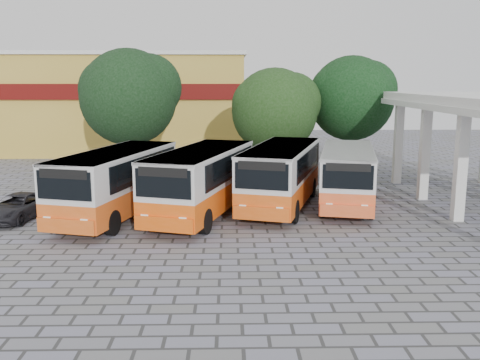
{
  "coord_description": "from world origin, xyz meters",
  "views": [
    {
      "loc": [
        -2.19,
        -20.79,
        6.11
      ],
      "look_at": [
        -1.68,
        3.72,
        1.5
      ],
      "focal_mm": 40.0,
      "sensor_mm": 36.0,
      "label": 1
    }
  ],
  "objects_px": {
    "bus_centre_left": "(202,178)",
    "bus_far_right": "(347,173)",
    "bus_centre_right": "(281,172)",
    "parked_car": "(18,207)",
    "bus_far_left": "(116,179)"
  },
  "relations": [
    {
      "from": "bus_centre_left",
      "to": "parked_car",
      "type": "bearing_deg",
      "value": -160.04
    },
    {
      "from": "bus_centre_left",
      "to": "parked_car",
      "type": "relative_size",
      "value": 2.24
    },
    {
      "from": "parked_car",
      "to": "bus_far_right",
      "type": "bearing_deg",
      "value": 19.96
    },
    {
      "from": "bus_far_left",
      "to": "bus_far_right",
      "type": "bearing_deg",
      "value": 26.2
    },
    {
      "from": "bus_far_right",
      "to": "parked_car",
      "type": "relative_size",
      "value": 2.06
    },
    {
      "from": "bus_centre_right",
      "to": "parked_car",
      "type": "bearing_deg",
      "value": -153.98
    },
    {
      "from": "bus_centre_left",
      "to": "bus_centre_right",
      "type": "bearing_deg",
      "value": 39.62
    },
    {
      "from": "bus_centre_right",
      "to": "bus_far_right",
      "type": "distance_m",
      "value": 3.29
    },
    {
      "from": "bus_centre_right",
      "to": "bus_far_right",
      "type": "relative_size",
      "value": 1.08
    },
    {
      "from": "bus_far_left",
      "to": "bus_centre_right",
      "type": "bearing_deg",
      "value": 28.02
    },
    {
      "from": "bus_far_right",
      "to": "parked_car",
      "type": "xyz_separation_m",
      "value": [
        -15.2,
        -2.31,
        -1.08
      ]
    },
    {
      "from": "bus_centre_left",
      "to": "bus_far_right",
      "type": "height_order",
      "value": "bus_centre_left"
    },
    {
      "from": "bus_centre_left",
      "to": "bus_far_right",
      "type": "distance_m",
      "value": 7.29
    },
    {
      "from": "bus_far_left",
      "to": "bus_centre_left",
      "type": "height_order",
      "value": "bus_centre_left"
    },
    {
      "from": "bus_centre_right",
      "to": "bus_far_left",
      "type": "bearing_deg",
      "value": -150.41
    }
  ]
}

